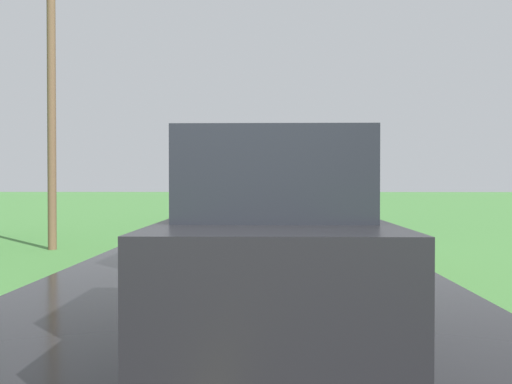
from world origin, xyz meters
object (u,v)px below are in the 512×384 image
at_px(banana_truck_far, 271,186).
at_px(utility_pole_roadside, 51,77).
at_px(following_car, 273,240).
at_px(banana_truck_near, 259,189).

bearing_deg(banana_truck_far, utility_pole_roadside, -116.42).
distance_m(utility_pole_roadside, following_car, 10.16).
distance_m(banana_truck_near, utility_pole_roadside, 5.75).
height_order(banana_truck_near, following_car, banana_truck_near).
distance_m(banana_truck_far, utility_pole_roadside, 12.15).
bearing_deg(banana_truck_near, following_car, -87.98).
xyz_separation_m(banana_truck_near, banana_truck_far, (0.30, 11.74, 0.01)).
xyz_separation_m(banana_truck_near, following_car, (0.25, -7.04, -0.40)).
height_order(banana_truck_far, utility_pole_roadside, utility_pole_roadside).
bearing_deg(utility_pole_roadside, banana_truck_far, 63.58).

